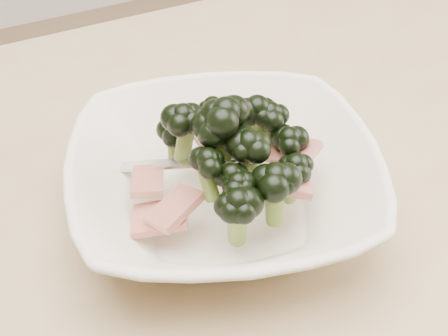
{
  "coord_description": "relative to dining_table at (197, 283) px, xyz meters",
  "views": [
    {
      "loc": [
        -0.17,
        -0.38,
        1.15
      ],
      "look_at": [
        0.03,
        -0.01,
        0.8
      ],
      "focal_mm": 50.0,
      "sensor_mm": 36.0,
      "label": 1
    }
  ],
  "objects": [
    {
      "name": "dining_table",
      "position": [
        0.0,
        0.0,
        0.0
      ],
      "size": [
        1.2,
        0.8,
        0.75
      ],
      "color": "tan",
      "rests_on": "ground"
    },
    {
      "name": "broccoli_dish",
      "position": [
        0.03,
        -0.01,
        0.14
      ],
      "size": [
        0.35,
        0.35,
        0.13
      ],
      "color": "beige",
      "rests_on": "dining_table"
    }
  ]
}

